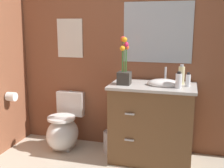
% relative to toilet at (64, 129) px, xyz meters
% --- Properties ---
extents(wall_back, '(4.40, 0.05, 2.50)m').
position_rel_toilet_xyz_m(wall_back, '(0.96, 0.30, 1.01)').
color(wall_back, brown).
rests_on(wall_back, ground_plane).
extents(toilet, '(0.38, 0.59, 0.69)m').
position_rel_toilet_xyz_m(toilet, '(0.00, 0.00, 0.00)').
color(toilet, white).
rests_on(toilet, ground_plane).
extents(vanity_cabinet, '(0.94, 0.56, 1.07)m').
position_rel_toilet_xyz_m(vanity_cabinet, '(1.11, -0.03, 0.21)').
color(vanity_cabinet, brown).
rests_on(vanity_cabinet, ground_plane).
extents(flower_vase, '(0.14, 0.14, 0.53)m').
position_rel_toilet_xyz_m(flower_vase, '(0.79, -0.09, 0.83)').
color(flower_vase, '#38332D').
rests_on(flower_vase, vanity_cabinet).
extents(soap_bottle, '(0.07, 0.07, 0.22)m').
position_rel_toilet_xyz_m(soap_bottle, '(1.40, 0.10, 0.75)').
color(soap_bottle, beige).
rests_on(soap_bottle, vanity_cabinet).
extents(lotion_bottle, '(0.07, 0.07, 0.18)m').
position_rel_toilet_xyz_m(lotion_bottle, '(1.38, -0.13, 0.73)').
color(lotion_bottle, white).
rests_on(lotion_bottle, vanity_cabinet).
extents(hand_wash_bottle, '(0.05, 0.05, 0.15)m').
position_rel_toilet_xyz_m(hand_wash_bottle, '(1.48, -0.01, 0.72)').
color(hand_wash_bottle, white).
rests_on(hand_wash_bottle, vanity_cabinet).
extents(trash_bin, '(0.18, 0.18, 0.27)m').
position_rel_toilet_xyz_m(trash_bin, '(0.61, 0.02, -0.11)').
color(trash_bin, '#B7B7BC').
rests_on(trash_bin, ground_plane).
extents(wall_poster, '(0.34, 0.01, 0.49)m').
position_rel_toilet_xyz_m(wall_poster, '(-0.00, 0.27, 1.13)').
color(wall_poster, silver).
extents(wall_mirror, '(0.80, 0.01, 0.70)m').
position_rel_toilet_xyz_m(wall_mirror, '(1.10, 0.27, 1.21)').
color(wall_mirror, '#B2BCC6').
extents(toilet_paper_roll, '(0.11, 0.11, 0.11)m').
position_rel_toilet_xyz_m(toilet_paper_roll, '(-0.59, -0.20, 0.44)').
color(toilet_paper_roll, white).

